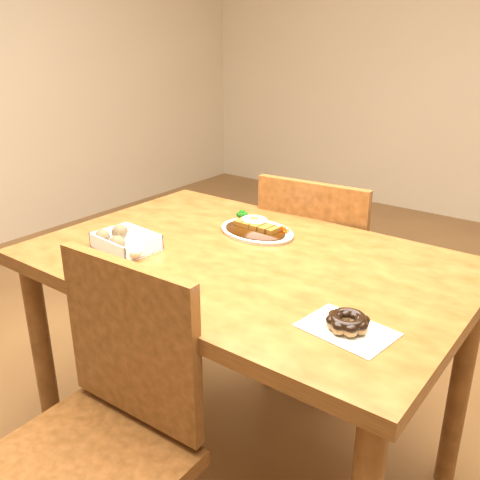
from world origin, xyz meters
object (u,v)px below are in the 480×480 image
Objects in this scene: chair_near at (97,439)px; chair_far at (322,276)px; table at (246,289)px; donut_box at (125,241)px; katsu_curry_plate at (256,229)px; pon_de_ring at (348,322)px.

chair_far is at bearing 89.18° from chair_near.
donut_box reaches higher than table.
table is at bearing -63.05° from katsu_curry_plate.
donut_box is at bearing 126.41° from chair_near.
table is 4.50× the size of katsu_curry_plate.
chair_far is 0.90m from pon_de_ring.
pon_de_ring is at bearing -24.81° from table.
chair_far is (-0.04, 0.54, -0.17)m from table.
donut_box is (-0.27, -0.70, 0.30)m from chair_far.
pon_de_ring is at bearing -1.79° from donut_box.
chair_far is 4.36× the size of donut_box.
katsu_curry_plate is 1.34× the size of donut_box.
chair_near is 0.56m from donut_box.
katsu_curry_plate is 1.31× the size of pon_de_ring.
chair_near is 3.26× the size of katsu_curry_plate.
chair_near is (0.02, -1.07, 0.00)m from chair_far.
chair_near is 0.62m from pon_de_ring.
table is 5.88× the size of pon_de_ring.
chair_far is at bearing 82.38° from katsu_curry_plate.
pon_de_ring is (0.44, -0.72, 0.29)m from chair_far.
chair_far reaches higher than donut_box.
pon_de_ring is (0.40, -0.19, 0.12)m from table.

